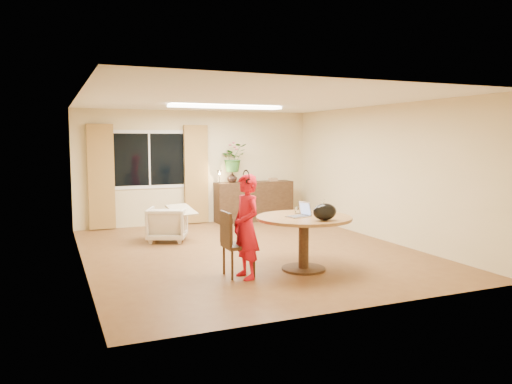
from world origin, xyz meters
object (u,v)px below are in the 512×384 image
(dining_table, at_px, (304,228))
(armchair, at_px, (167,224))
(dining_chair, at_px, (239,244))
(sideboard, at_px, (254,201))
(child, at_px, (246,227))

(dining_table, bearing_deg, armchair, 115.83)
(dining_chair, relative_size, armchair, 1.29)
(dining_chair, bearing_deg, armchair, 96.60)
(dining_table, bearing_deg, sideboard, 76.79)
(dining_chair, xyz_separation_m, child, (0.06, -0.14, 0.26))
(armchair, xyz_separation_m, sideboard, (2.45, 1.58, 0.14))
(dining_chair, xyz_separation_m, armchair, (-0.39, 2.83, -0.14))
(child, xyz_separation_m, armchair, (-0.45, 2.97, -0.40))
(child, relative_size, sideboard, 0.78)
(child, xyz_separation_m, sideboard, (2.00, 4.56, -0.26))
(dining_chair, height_order, sideboard, sideboard)
(child, relative_size, armchair, 2.02)
(dining_table, xyz_separation_m, armchair, (-1.40, 2.89, -0.31))
(child, bearing_deg, dining_chair, -165.03)
(dining_table, distance_m, dining_chair, 1.02)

